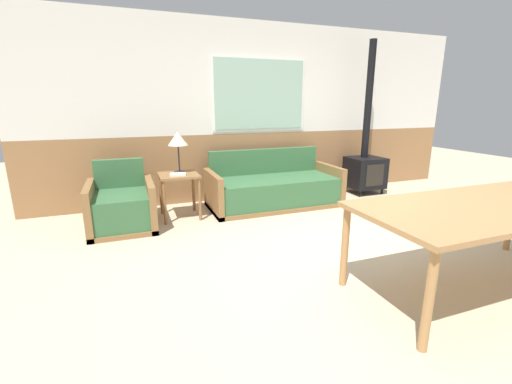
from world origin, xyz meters
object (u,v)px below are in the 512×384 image
(dining_table, at_px, (488,211))
(wood_stove, at_px, (365,162))
(side_table, at_px, (179,182))
(table_lamp, at_px, (178,140))
(couch, at_px, (274,189))
(armchair, at_px, (122,208))

(dining_table, distance_m, wood_stove, 3.15)
(wood_stove, bearing_deg, side_table, -176.18)
(table_lamp, distance_m, wood_stove, 3.18)
(couch, bearing_deg, table_lamp, 178.62)
(armchair, distance_m, dining_table, 3.81)
(armchair, relative_size, table_lamp, 1.55)
(side_table, height_order, table_lamp, table_lamp)
(couch, relative_size, dining_table, 0.89)
(couch, bearing_deg, wood_stove, 5.02)
(side_table, xyz_separation_m, wood_stove, (3.16, 0.21, 0.04))
(couch, xyz_separation_m, armchair, (-2.13, -0.21, 0.01))
(table_lamp, height_order, wood_stove, wood_stove)
(side_table, relative_size, wood_stove, 0.24)
(table_lamp, relative_size, dining_table, 0.25)
(table_lamp, bearing_deg, armchair, -161.95)
(table_lamp, relative_size, wood_stove, 0.22)
(dining_table, relative_size, wood_stove, 0.88)
(couch, relative_size, wood_stove, 0.78)
(armchair, relative_size, side_table, 1.42)
(armchair, height_order, dining_table, armchair)
(armchair, relative_size, wood_stove, 0.34)
(side_table, distance_m, table_lamp, 0.56)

